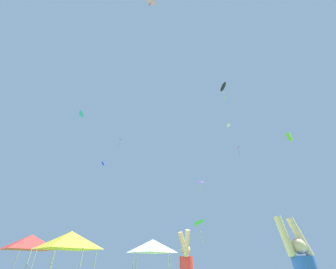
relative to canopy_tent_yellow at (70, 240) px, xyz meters
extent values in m
sphere|color=tan|center=(5.53, -5.94, -0.75)|extent=(0.25, 0.25, 0.25)
cylinder|color=tan|center=(5.47, -5.88, -0.61)|extent=(0.35, 0.37, 0.63)
cylinder|color=tan|center=(5.53, -6.22, -0.60)|extent=(0.21, 0.37, 0.64)
sphere|color=beige|center=(7.17, -8.40, -0.81)|extent=(0.24, 0.24, 0.24)
cylinder|color=beige|center=(7.26, -8.38, -0.66)|extent=(0.28, 0.15, 0.63)
cylinder|color=beige|center=(6.96, -8.44, -0.65)|extent=(0.27, 0.23, 0.63)
pyramid|color=yellow|center=(0.00, 0.00, 0.00)|extent=(2.67, 2.67, 0.85)
cylinder|color=#9E9EA3|center=(-5.31, 4.77, -1.35)|extent=(0.05, 0.05, 2.15)
cylinder|color=#9E9EA3|center=(-2.74, 4.77, -1.35)|extent=(0.05, 0.05, 2.15)
pyramid|color=red|center=(-4.03, 3.48, 0.18)|extent=(2.86, 2.86, 0.92)
cylinder|color=#9E9EA3|center=(3.08, 5.93, -1.40)|extent=(0.05, 0.05, 2.04)
cylinder|color=#9E9EA3|center=(5.52, 5.93, -1.40)|extent=(0.05, 0.05, 2.04)
pyramid|color=white|center=(4.30, 4.71, 0.05)|extent=(2.72, 2.72, 0.87)
cube|color=#75D138|center=(18.30, 4.86, 10.16)|extent=(0.68, 0.65, 0.93)
cone|color=#2DB7CC|center=(-11.45, 19.50, 24.29)|extent=(1.69, 1.74, 1.18)
cone|color=purple|center=(11.89, 21.20, 11.08)|extent=(1.12, 1.05, 0.63)
sphere|color=#75D138|center=(11.82, 21.20, 10.39)|extent=(0.13, 0.13, 0.13)
sphere|color=#75D138|center=(11.76, 21.21, 10.14)|extent=(0.13, 0.13, 0.13)
sphere|color=#75D138|center=(11.69, 21.21, 9.88)|extent=(0.13, 0.13, 0.13)
sphere|color=#75D138|center=(11.63, 21.21, 9.62)|extent=(0.13, 0.13, 0.13)
sphere|color=#75D138|center=(11.57, 21.22, 9.36)|extent=(0.13, 0.13, 0.13)
cube|color=blue|center=(-6.05, 22.22, 14.71)|extent=(0.69, 0.46, 0.79)
sphere|color=purple|center=(-6.03, 22.30, 14.05)|extent=(0.10, 0.10, 0.10)
sphere|color=purple|center=(-6.01, 22.38, 13.73)|extent=(0.10, 0.10, 0.10)
sphere|color=purple|center=(-5.98, 22.46, 13.40)|extent=(0.10, 0.10, 0.10)
pyramid|color=white|center=(16.54, 15.59, 19.38)|extent=(0.65, 0.66, 0.58)
cone|color=pink|center=(3.21, -1.04, 25.43)|extent=(1.31, 1.32, 0.47)
sphere|color=purple|center=(3.18, -1.08, 24.81)|extent=(0.12, 0.12, 0.12)
sphere|color=purple|center=(3.15, -1.13, 24.58)|extent=(0.12, 0.12, 0.12)
sphere|color=purple|center=(3.12, -1.18, 24.35)|extent=(0.12, 0.12, 0.12)
sphere|color=purple|center=(3.09, -1.23, 24.12)|extent=(0.12, 0.12, 0.12)
sphere|color=purple|center=(3.06, -1.28, 23.89)|extent=(0.12, 0.12, 0.12)
pyramid|color=red|center=(17.52, 15.73, 15.08)|extent=(0.77, 0.72, 0.77)
sphere|color=green|center=(17.55, 15.79, 14.43)|extent=(0.11, 0.11, 0.11)
sphere|color=green|center=(17.55, 15.84, 14.21)|extent=(0.11, 0.11, 0.11)
sphere|color=green|center=(17.54, 15.90, 13.98)|extent=(0.11, 0.11, 0.11)
sphere|color=green|center=(17.54, 15.96, 13.75)|extent=(0.11, 0.11, 0.11)
sphere|color=green|center=(17.53, 16.02, 13.52)|extent=(0.11, 0.11, 0.11)
pyramid|color=black|center=(-3.14, 20.84, 19.25)|extent=(0.97, 0.98, 0.64)
sphere|color=purple|center=(-3.23, 20.80, 18.50)|extent=(0.11, 0.11, 0.11)
sphere|color=purple|center=(-3.29, 20.74, 18.14)|extent=(0.11, 0.11, 0.11)
sphere|color=purple|center=(-3.36, 20.68, 17.78)|extent=(0.11, 0.11, 0.11)
cone|color=black|center=(12.95, 6.32, 19.06)|extent=(1.24, 1.53, 1.16)
sphere|color=#75D138|center=(12.97, 6.46, 17.96)|extent=(0.16, 0.16, 0.16)
sphere|color=#75D138|center=(13.00, 6.59, 17.41)|extent=(0.16, 0.16, 0.16)
sphere|color=#75D138|center=(13.02, 6.73, 16.86)|extent=(0.16, 0.16, 0.16)
pyramid|color=green|center=(10.04, 16.33, 3.65)|extent=(1.71, 1.68, 0.67)
sphere|color=#75D138|center=(10.15, 16.42, 2.43)|extent=(0.17, 0.17, 0.17)
sphere|color=#75D138|center=(10.25, 16.53, 1.85)|extent=(0.17, 0.17, 0.17)
sphere|color=#75D138|center=(10.35, 16.64, 1.27)|extent=(0.17, 0.17, 0.17)
camera|label=1|loc=(4.80, -12.16, -1.07)|focal=21.10mm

